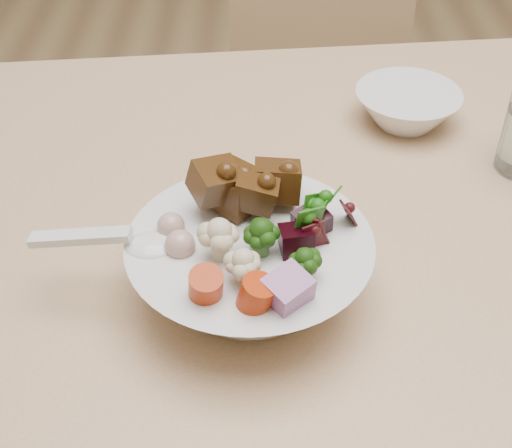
# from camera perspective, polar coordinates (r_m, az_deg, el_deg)

# --- Properties ---
(chair_far) EXTENTS (0.40, 0.40, 0.77)m
(chair_far) POSITION_cam_1_polar(r_m,az_deg,el_deg) (1.46, 4.42, 6.46)
(chair_far) COLOR tan
(chair_far) RESTS_ON ground
(food_bowl) EXTENTS (0.23, 0.23, 0.13)m
(food_bowl) POSITION_cam_1_polar(r_m,az_deg,el_deg) (0.69, -0.34, -3.12)
(food_bowl) COLOR silver
(food_bowl) RESTS_ON dining_table
(soup_spoon) EXTENTS (0.14, 0.05, 0.03)m
(soup_spoon) POSITION_cam_1_polar(r_m,az_deg,el_deg) (0.67, -9.85, -1.62)
(soup_spoon) COLOR silver
(soup_spoon) RESTS_ON food_bowl
(side_bowl) EXTENTS (0.14, 0.14, 0.05)m
(side_bowl) POSITION_cam_1_polar(r_m,az_deg,el_deg) (0.97, 11.97, 9.10)
(side_bowl) COLOR silver
(side_bowl) RESTS_ON dining_table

